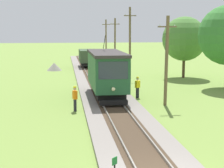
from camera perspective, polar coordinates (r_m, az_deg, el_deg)
red_tram at (r=29.32m, az=-0.85°, el=1.94°), size 2.60×8.54×4.79m
freight_car at (r=52.04m, az=-3.82°, el=4.23°), size 2.40×5.20×2.31m
utility_pole_near_tram at (r=26.70m, az=8.60°, el=3.75°), size 1.40×0.51×6.60m
utility_pole_mid at (r=41.07m, az=2.84°, el=6.59°), size 1.40×0.51×8.04m
utility_pole_far at (r=52.94m, az=0.47°, el=6.61°), size 1.40×0.39×7.13m
utility_pole_distant at (r=64.05m, az=-0.94°, el=7.02°), size 1.40×0.51×7.19m
gravel_pile at (r=49.66m, az=-9.10°, el=2.73°), size 2.05×2.05×1.06m
track_worker at (r=25.05m, az=-5.87°, el=-2.09°), size 0.35×0.44×1.78m
second_worker at (r=29.75m, az=4.05°, el=-0.34°), size 0.45×0.40×1.78m
tree_left_near at (r=42.48m, az=11.35°, el=7.00°), size 5.06×5.06×7.02m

